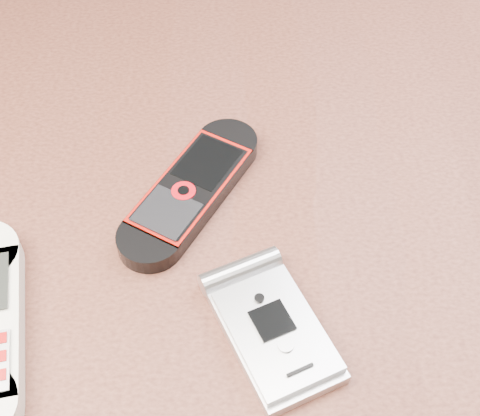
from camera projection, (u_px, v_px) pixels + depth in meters
The scene contains 3 objects.
table at pixel (234, 299), 0.54m from camera, with size 1.20×0.80×0.75m.
nokia_black_red at pixel (191, 189), 0.46m from camera, with size 0.04×0.14×0.01m, color black.
motorola_razr at pixel (274, 330), 0.39m from camera, with size 0.05×0.10×0.02m, color silver.
Camera 1 is at (0.00, -0.28, 1.11)m, focal length 50.00 mm.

